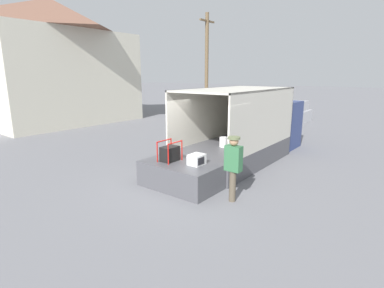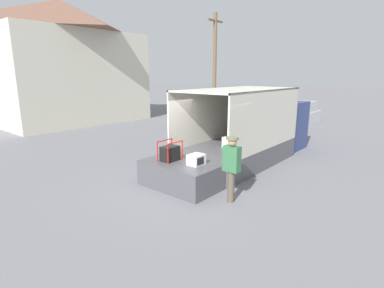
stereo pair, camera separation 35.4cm
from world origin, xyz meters
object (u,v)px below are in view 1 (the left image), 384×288
object	(u,v)px
pickup_truck_silver	(287,115)
utility_pole	(207,64)
worker_person	(233,162)
portable_generator	(170,153)
box_truck	(253,135)
microwave	(197,160)

from	to	relation	value
pickup_truck_silver	utility_pole	world-z (taller)	utility_pole
worker_person	pickup_truck_silver	distance (m)	14.27
portable_generator	utility_pole	xyz separation A→B (m)	(13.25, 7.94, 3.09)
portable_generator	worker_person	distance (m)	2.17
utility_pole	box_truck	bearing A→B (deg)	-135.44
portable_generator	microwave	bearing A→B (deg)	-79.01
portable_generator	worker_person	world-z (taller)	worker_person
pickup_truck_silver	utility_pole	bearing A→B (deg)	95.39
worker_person	utility_pole	size ratio (longest dim) A/B	0.23
box_truck	utility_pole	distance (m)	12.30
worker_person	portable_generator	bearing A→B (deg)	92.06
box_truck	pickup_truck_silver	bearing A→B (deg)	11.70
worker_person	utility_pole	distance (m)	16.87
microwave	box_truck	bearing A→B (deg)	6.15
microwave	portable_generator	distance (m)	0.90
box_truck	utility_pole	xyz separation A→B (m)	(8.46, 8.33, 3.22)
microwave	pickup_truck_silver	size ratio (longest dim) A/B	0.09
pickup_truck_silver	utility_pole	size ratio (longest dim) A/B	0.64
portable_generator	pickup_truck_silver	bearing A→B (deg)	6.14
worker_person	pickup_truck_silver	size ratio (longest dim) A/B	0.36
worker_person	utility_pole	world-z (taller)	utility_pole
microwave	portable_generator	xyz separation A→B (m)	(-0.17, 0.88, 0.08)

